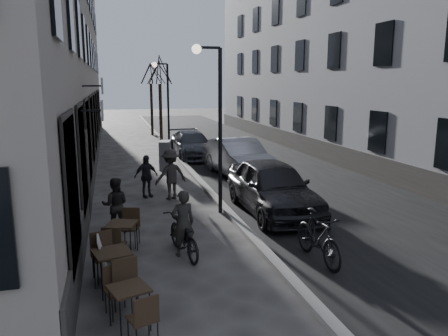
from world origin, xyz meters
name	(u,v)px	position (x,y,z in m)	size (l,w,h in m)	color
ground	(300,305)	(0.00, 0.00, 0.00)	(120.00, 120.00, 0.00)	#3C3936
road	(244,156)	(3.85, 16.00, 0.00)	(7.30, 60.00, 0.00)	black
kerb	(178,158)	(0.20, 16.00, 0.06)	(0.25, 60.00, 0.12)	gray
building_right	(338,10)	(9.50, 16.50, 8.00)	(4.00, 35.00, 16.00)	gray
streetlamp_near	(215,111)	(-0.17, 6.00, 3.16)	(0.90, 0.28, 5.09)	black
streetlamp_far	(165,98)	(-0.17, 18.00, 3.16)	(0.90, 0.28, 5.09)	black
tree_near	(160,71)	(-0.10, 21.00, 4.66)	(2.40, 2.40, 5.70)	black
tree_far	(151,73)	(-0.10, 27.00, 4.66)	(2.40, 2.40, 5.70)	black
bistro_set_a	(129,304)	(-3.05, -0.01, 0.45)	(0.86, 1.52, 0.87)	#2F2014
bistro_set_b	(113,267)	(-3.31, 1.41, 0.50)	(0.88, 1.72, 0.98)	#2F2014
bistro_set_c	(122,236)	(-3.07, 3.24, 0.48)	(0.92, 1.63, 0.93)	#2F2014
sign_board	(105,264)	(-3.46, 1.87, 0.39)	(0.34, 0.57, 0.96)	black
utility_cabinet	(165,155)	(-0.80, 13.38, 0.66)	(0.49, 0.88, 1.32)	#5B5B5D
bicycle	(183,236)	(-1.69, 2.88, 0.48)	(0.64, 1.83, 0.96)	black
cyclist_rider	(183,223)	(-1.69, 2.88, 0.78)	(0.57, 0.38, 1.57)	#282622
pedestrian_near	(115,205)	(-3.19, 5.00, 0.75)	(0.73, 0.57, 1.50)	black
pedestrian_mid	(171,174)	(-1.27, 7.96, 0.88)	(1.13, 0.65, 1.76)	#2C2927
pedestrian_far	(146,176)	(-2.08, 8.45, 0.76)	(0.89, 0.37, 1.51)	black
car_near	(273,187)	(1.58, 5.61, 0.82)	(1.94, 4.82, 1.64)	black
car_mid	(239,158)	(2.07, 10.97, 0.81)	(1.71, 4.91, 1.62)	#9B9DA3
car_far	(192,145)	(1.00, 16.30, 0.69)	(1.93, 4.75, 1.38)	#35373E
moped	(318,237)	(1.20, 1.72, 0.58)	(0.55, 1.95, 1.17)	black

